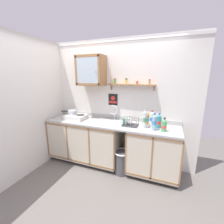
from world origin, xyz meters
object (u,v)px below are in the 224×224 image
hot_plate_stove (76,117)px  bottle_juice_amber_3 (147,119)px  bottle_water_blue_0 (154,122)px  bottle_soda_green_2 (164,125)px  wall_cabinet (91,71)px  sink (111,123)px  saucepan (72,112)px  bottle_water_clear_4 (145,119)px  mug (125,121)px  warning_sign (113,100)px  trash_bin (122,162)px  bottle_detergent_teal_1 (159,121)px  dish_rack (130,123)px  bottle_opaque_white_5 (152,119)px

hot_plate_stove → bottle_juice_amber_3: size_ratio=1.68×
hot_plate_stove → bottle_water_blue_0: size_ratio=1.45×
bottle_water_blue_0 → bottle_soda_green_2: 0.16m
bottle_soda_green_2 → wall_cabinet: bearing=170.4°
sink → bottle_juice_amber_3: (0.70, 0.08, 0.13)m
bottle_juice_amber_3 → saucepan: bearing=-176.4°
bottle_water_clear_4 → mug: size_ratio=2.49×
hot_plate_stove → warning_sign: 0.87m
bottle_water_clear_4 → wall_cabinet: 1.43m
bottle_water_blue_0 → bottle_juice_amber_3: bottle_water_blue_0 is taller
hot_plate_stove → trash_bin: bearing=-8.0°
sink → hot_plate_stove: 0.78m
bottle_soda_green_2 → mug: 0.73m
bottle_water_blue_0 → bottle_detergent_teal_1: bearing=67.2°
warning_sign → mug: bearing=-36.2°
hot_plate_stove → wall_cabinet: bearing=24.3°
sink → saucepan: (-0.89, -0.02, 0.15)m
hot_plate_stove → trash_bin: size_ratio=0.95×
bottle_detergent_teal_1 → dish_rack: 0.52m
bottle_water_clear_4 → bottle_opaque_white_5: bearing=47.0°
saucepan → bottle_water_blue_0: bottle_water_blue_0 is taller
bottle_detergent_teal_1 → bottle_water_clear_4: bearing=-156.6°
bottle_water_clear_4 → wall_cabinet: wall_cabinet is taller
bottle_juice_amber_3 → wall_cabinet: wall_cabinet is taller
bottle_detergent_teal_1 → trash_bin: size_ratio=0.59×
mug → hot_plate_stove: bearing=-177.3°
saucepan → bottle_soda_green_2: size_ratio=1.32×
bottle_opaque_white_5 → warning_sign: warning_sign is taller
sink → bottle_juice_amber_3: sink is taller
bottle_water_blue_0 → trash_bin: 0.99m
dish_rack → wall_cabinet: 1.30m
dish_rack → bottle_water_blue_0: bearing=-11.8°
wall_cabinet → warning_sign: size_ratio=2.46×
bottle_juice_amber_3 → mug: bearing=-169.9°
trash_bin → bottle_water_blue_0: bearing=5.3°
saucepan → wall_cabinet: (0.43, 0.12, 0.86)m
bottle_water_blue_0 → bottle_opaque_white_5: bottle_opaque_white_5 is taller
hot_plate_stove → trash_bin: hot_plate_stove is taller
bottle_water_clear_4 → trash_bin: bearing=-164.3°
bottle_detergent_teal_1 → bottle_soda_green_2: (0.09, -0.16, -0.02)m
bottle_detergent_teal_1 → bottle_juice_amber_3: 0.23m
bottle_opaque_white_5 → warning_sign: size_ratio=1.27×
hot_plate_stove → bottle_detergent_teal_1: bearing=1.8°
bottle_water_clear_4 → wall_cabinet: (-1.14, 0.19, 0.85)m
sink → bottle_detergent_teal_1: bearing=0.5°
sink → trash_bin: size_ratio=1.30×
saucepan → bottle_juice_amber_3: size_ratio=1.20×
bottle_detergent_teal_1 → dish_rack: bottle_detergent_teal_1 is taller
saucepan → bottle_water_clear_4: bottle_water_clear_4 is taller
bottle_detergent_teal_1 → sink: bearing=-179.5°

